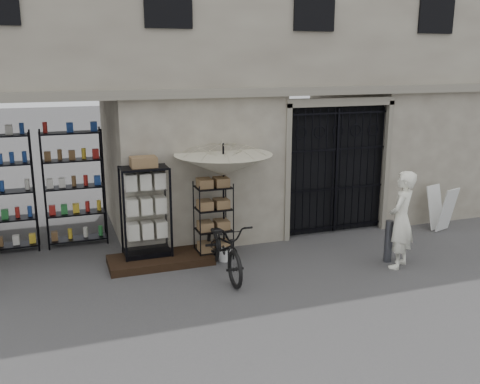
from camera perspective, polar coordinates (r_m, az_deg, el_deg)
name	(u,v)px	position (r m, az deg, el deg)	size (l,w,h in m)	color
ground	(306,277)	(10.03, 7.08, -8.97)	(80.00, 80.00, 0.00)	#252529
main_building	(235,32)	(12.95, -0.53, 16.65)	(14.00, 4.00, 9.00)	#A39C88
shop_recess	(41,184)	(11.29, -20.51, 0.84)	(3.00, 1.70, 3.00)	black
shop_shelving	(39,190)	(11.84, -20.63, 0.16)	(2.70, 0.50, 2.50)	black
iron_gate	(333,168)	(12.32, 9.88, 2.55)	(2.50, 0.21, 3.00)	black
step_platform	(161,260)	(10.65, -8.48, -7.18)	(2.00, 0.90, 0.15)	black
display_cabinet	(146,216)	(10.52, -9.99, -2.55)	(0.94, 0.66, 1.91)	black
wire_rack	(213,221)	(10.66, -2.85, -3.13)	(0.72, 0.54, 1.55)	black
market_umbrella	(223,159)	(10.51, -1.79, 3.53)	(1.83, 1.87, 2.77)	black
white_bucket	(225,254)	(10.70, -1.65, -6.65)	(0.26, 0.26, 0.25)	silver
bicycle	(224,274)	(10.10, -1.68, -8.70)	(0.70, 1.06, 2.02)	black
steel_bollard	(388,241)	(10.93, 15.55, -5.08)	(0.15, 0.15, 0.84)	#4B4D54
shopkeeper	(398,266)	(10.86, 16.46, -7.63)	(0.69, 1.89, 0.45)	white
easel_sign	(441,208)	(13.27, 20.68, -1.64)	(0.63, 0.68, 1.02)	silver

